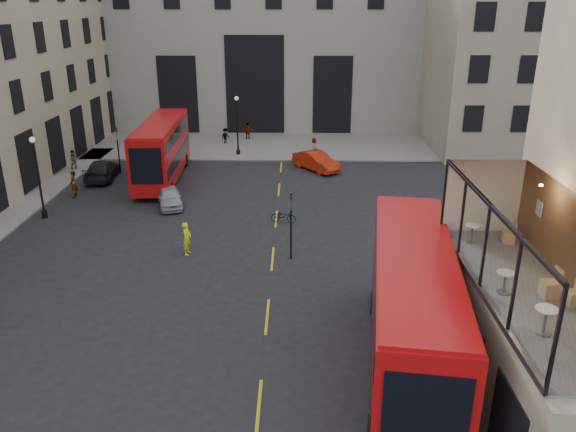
{
  "coord_description": "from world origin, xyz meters",
  "views": [
    {
      "loc": [
        -0.77,
        -15.67,
        13.08
      ],
      "look_at": [
        -1.14,
        10.69,
        3.0
      ],
      "focal_mm": 35.0,
      "sensor_mm": 36.0,
      "label": 1
    }
  ],
  "objects_px": {
    "cafe_table_mid": "(505,279)",
    "cafe_chair_b": "(572,297)",
    "traffic_light_far": "(118,145)",
    "bicycle": "(283,216)",
    "car_c": "(102,170)",
    "cafe_chair_c": "(550,288)",
    "traffic_light_near": "(291,217)",
    "pedestrian_d": "(314,147)",
    "car_a": "(170,197)",
    "pedestrian_a": "(74,161)",
    "pedestrian_c": "(248,132)",
    "pedestrian_e": "(73,184)",
    "cafe_table_far": "(472,231)",
    "pedestrian_b": "(226,136)",
    "bus_near": "(412,306)",
    "cafe_chair_d": "(509,236)",
    "street_lamp_a": "(39,182)",
    "street_lamp_b": "(237,129)",
    "car_b": "(316,161)",
    "cyclist": "(187,238)",
    "bus_far": "(162,147)"
  },
  "relations": [
    {
      "from": "cyclist",
      "to": "pedestrian_d",
      "type": "distance_m",
      "value": 22.81
    },
    {
      "from": "cafe_table_mid",
      "to": "car_c",
      "type": "bearing_deg",
      "value": 129.15
    },
    {
      "from": "pedestrian_d",
      "to": "cafe_table_far",
      "type": "xyz_separation_m",
      "value": [
        4.99,
        -30.21,
        4.26
      ]
    },
    {
      "from": "traffic_light_near",
      "to": "pedestrian_a",
      "type": "distance_m",
      "value": 24.64
    },
    {
      "from": "bicycle",
      "to": "cafe_table_far",
      "type": "height_order",
      "value": "cafe_table_far"
    },
    {
      "from": "cafe_table_mid",
      "to": "cafe_chair_b",
      "type": "xyz_separation_m",
      "value": [
        1.8,
        -0.68,
        -0.23
      ]
    },
    {
      "from": "car_b",
      "to": "cafe_table_far",
      "type": "xyz_separation_m",
      "value": [
        4.94,
        -25.47,
        4.3
      ]
    },
    {
      "from": "car_b",
      "to": "bicycle",
      "type": "distance_m",
      "value": 12.15
    },
    {
      "from": "cafe_table_far",
      "to": "cafe_chair_d",
      "type": "bearing_deg",
      "value": -1.69
    },
    {
      "from": "cyclist",
      "to": "car_c",
      "type": "bearing_deg",
      "value": 41.44
    },
    {
      "from": "traffic_light_far",
      "to": "bicycle",
      "type": "xyz_separation_m",
      "value": [
        13.47,
        -10.57,
        -2.01
      ]
    },
    {
      "from": "bicycle",
      "to": "cafe_chair_c",
      "type": "height_order",
      "value": "cafe_chair_c"
    },
    {
      "from": "pedestrian_e",
      "to": "cafe_chair_b",
      "type": "xyz_separation_m",
      "value": [
        24.1,
        -22.92,
        3.89
      ]
    },
    {
      "from": "street_lamp_b",
      "to": "bus_near",
      "type": "relative_size",
      "value": 0.43
    },
    {
      "from": "traffic_light_near",
      "to": "pedestrian_d",
      "type": "height_order",
      "value": "traffic_light_near"
    },
    {
      "from": "bicycle",
      "to": "pedestrian_b",
      "type": "bearing_deg",
      "value": 29.24
    },
    {
      "from": "traffic_light_far",
      "to": "bus_far",
      "type": "xyz_separation_m",
      "value": [
        3.88,
        -1.55,
        0.16
      ]
    },
    {
      "from": "car_a",
      "to": "cafe_chair_b",
      "type": "relative_size",
      "value": 4.78
    },
    {
      "from": "street_lamp_a",
      "to": "cyclist",
      "type": "relative_size",
      "value": 2.86
    },
    {
      "from": "car_c",
      "to": "cafe_table_mid",
      "type": "distance_m",
      "value": 34.67
    },
    {
      "from": "cafe_chair_b",
      "to": "traffic_light_near",
      "type": "bearing_deg",
      "value": 123.73
    },
    {
      "from": "pedestrian_e",
      "to": "cafe_table_mid",
      "type": "xyz_separation_m",
      "value": [
        22.3,
        -22.24,
        4.11
      ]
    },
    {
      "from": "traffic_light_far",
      "to": "cafe_chair_c",
      "type": "height_order",
      "value": "cafe_chair_c"
    },
    {
      "from": "car_c",
      "to": "bus_near",
      "type": "bearing_deg",
      "value": 122.75
    },
    {
      "from": "street_lamp_a",
      "to": "pedestrian_d",
      "type": "distance_m",
      "value": 24.09
    },
    {
      "from": "cafe_chair_b",
      "to": "cafe_chair_c",
      "type": "distance_m",
      "value": 0.67
    },
    {
      "from": "pedestrian_e",
      "to": "traffic_light_near",
      "type": "bearing_deg",
      "value": 51.53
    },
    {
      "from": "street_lamp_a",
      "to": "street_lamp_b",
      "type": "distance_m",
      "value": 19.42
    },
    {
      "from": "street_lamp_a",
      "to": "cafe_chair_c",
      "type": "relative_size",
      "value": 5.57
    },
    {
      "from": "pedestrian_a",
      "to": "pedestrian_c",
      "type": "height_order",
      "value": "pedestrian_c"
    },
    {
      "from": "pedestrian_a",
      "to": "cafe_chair_d",
      "type": "xyz_separation_m",
      "value": [
        26.25,
        -24.94,
        3.98
      ]
    },
    {
      "from": "car_b",
      "to": "cafe_table_far",
      "type": "relative_size",
      "value": 6.6
    },
    {
      "from": "street_lamp_a",
      "to": "car_c",
      "type": "bearing_deg",
      "value": 83.3
    },
    {
      "from": "bus_near",
      "to": "pedestrian_b",
      "type": "relative_size",
      "value": 7.81
    },
    {
      "from": "car_a",
      "to": "car_c",
      "type": "distance_m",
      "value": 9.15
    },
    {
      "from": "bicycle",
      "to": "pedestrian_b",
      "type": "xyz_separation_m",
      "value": [
        -6.1,
        20.75,
        0.38
      ]
    },
    {
      "from": "pedestrian_d",
      "to": "cafe_table_far",
      "type": "relative_size",
      "value": 2.29
    },
    {
      "from": "street_lamp_a",
      "to": "car_c",
      "type": "xyz_separation_m",
      "value": [
        1.01,
        8.59,
        -1.66
      ]
    },
    {
      "from": "traffic_light_near",
      "to": "cafe_chair_b",
      "type": "xyz_separation_m",
      "value": [
        8.53,
        -12.77,
        2.42
      ]
    },
    {
      "from": "cafe_table_mid",
      "to": "street_lamp_a",
      "type": "bearing_deg",
      "value": 141.48
    },
    {
      "from": "pedestrian_b",
      "to": "cafe_table_mid",
      "type": "xyz_separation_m",
      "value": [
        13.35,
        -38.27,
        4.27
      ]
    },
    {
      "from": "cafe_chair_c",
      "to": "cafe_table_far",
      "type": "bearing_deg",
      "value": 105.74
    },
    {
      "from": "traffic_light_near",
      "to": "pedestrian_d",
      "type": "bearing_deg",
      "value": 85.14
    },
    {
      "from": "traffic_light_near",
      "to": "pedestrian_b",
      "type": "xyz_separation_m",
      "value": [
        -6.63,
        26.18,
        -1.63
      ]
    },
    {
      "from": "car_a",
      "to": "cafe_chair_c",
      "type": "xyz_separation_m",
      "value": [
        16.37,
        -20.63,
        4.25
      ]
    },
    {
      "from": "pedestrian_b",
      "to": "cafe_table_mid",
      "type": "height_order",
      "value": "cafe_table_mid"
    },
    {
      "from": "pedestrian_a",
      "to": "pedestrian_d",
      "type": "height_order",
      "value": "pedestrian_a"
    },
    {
      "from": "traffic_light_near",
      "to": "cafe_chair_d",
      "type": "relative_size",
      "value": 4.52
    },
    {
      "from": "street_lamp_b",
      "to": "pedestrian_e",
      "type": "relative_size",
      "value": 2.8
    },
    {
      "from": "car_b",
      "to": "traffic_light_near",
      "type": "bearing_deg",
      "value": -134.0
    }
  ]
}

